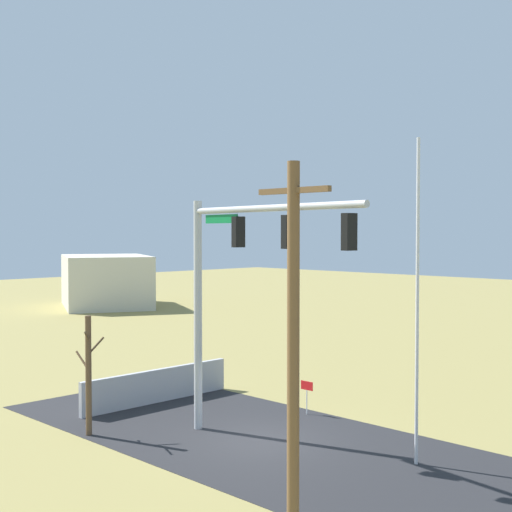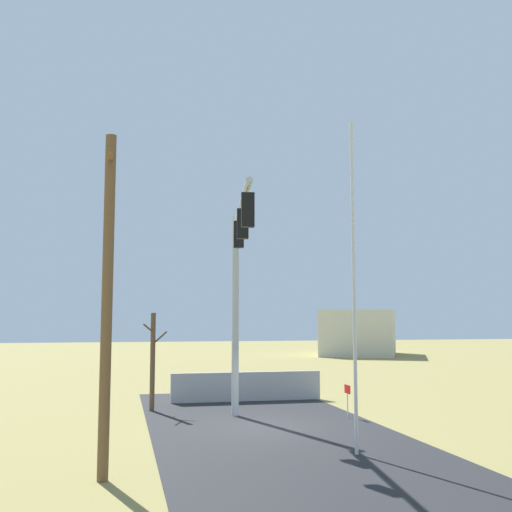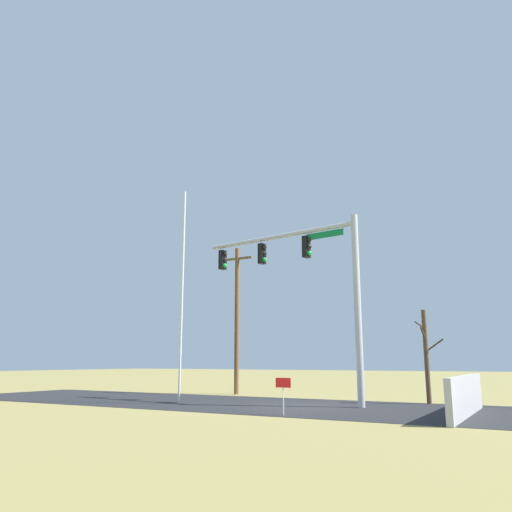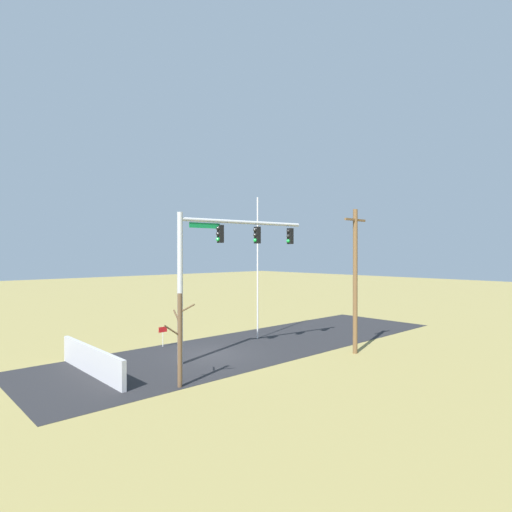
% 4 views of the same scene
% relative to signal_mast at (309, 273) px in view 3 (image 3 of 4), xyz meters
% --- Properties ---
extents(ground_plane, '(160.00, 160.00, 0.00)m').
position_rel_signal_mast_xyz_m(ground_plane, '(-0.22, -0.93, -5.54)').
color(ground_plane, olive).
extents(road_surface, '(28.00, 8.00, 0.01)m').
position_rel_signal_mast_xyz_m(road_surface, '(-4.22, -0.93, -5.54)').
color(road_surface, '#232326').
rests_on(road_surface, ground_plane).
extents(sidewalk_corner, '(6.00, 6.00, 0.01)m').
position_rel_signal_mast_xyz_m(sidewalk_corner, '(3.24, -0.31, -5.54)').
color(sidewalk_corner, '#B7B5AD').
rests_on(sidewalk_corner, ground_plane).
extents(retaining_fence, '(0.20, 6.90, 1.30)m').
position_rel_signal_mast_xyz_m(retaining_fence, '(6.24, -1.61, -4.89)').
color(retaining_fence, '#A8A8AD').
rests_on(retaining_fence, ground_plane).
extents(signal_mast, '(7.94, 1.34, 7.76)m').
position_rel_signal_mast_xyz_m(signal_mast, '(0.00, 0.00, 0.00)').
color(signal_mast, '#B2B5BA').
rests_on(signal_mast, ground_plane).
extents(flagpole, '(0.10, 0.10, 9.39)m').
position_rel_signal_mast_xyz_m(flagpole, '(-5.05, -2.35, -0.85)').
color(flagpole, silver).
rests_on(flagpole, ground_plane).
extents(utility_pole, '(1.90, 0.26, 8.15)m').
position_rel_signal_mast_xyz_m(utility_pole, '(-6.33, 4.39, -1.30)').
color(utility_pole, brown).
rests_on(utility_pole, ground_plane).
extents(bare_tree, '(1.27, 1.02, 3.96)m').
position_rel_signal_mast_xyz_m(bare_tree, '(4.19, 2.75, -3.50)').
color(bare_tree, brown).
rests_on(bare_tree, ground_plane).
extents(open_sign, '(0.56, 0.04, 1.22)m').
position_rel_signal_mast_xyz_m(open_sign, '(0.87, -4.38, -4.64)').
color(open_sign, silver).
rests_on(open_sign, ground_plane).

